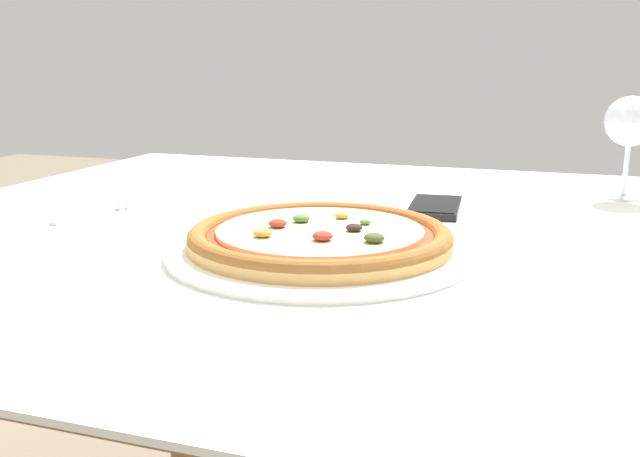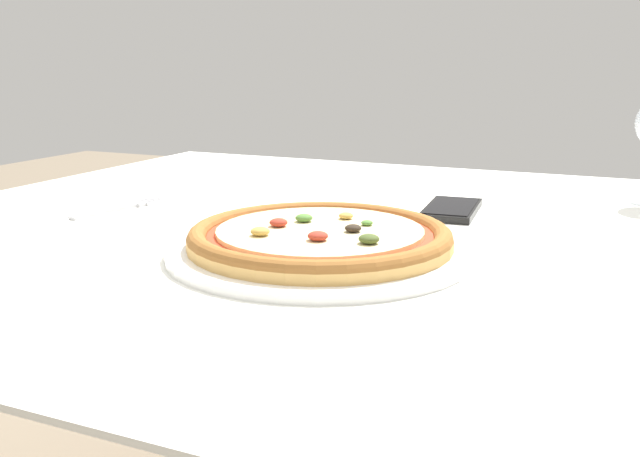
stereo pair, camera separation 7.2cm
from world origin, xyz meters
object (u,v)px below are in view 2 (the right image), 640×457
cell_phone (452,209)px  pizza_plate (320,240)px  dining_table (369,287)px  fork (123,207)px

cell_phone → pizza_plate: bearing=-106.6°
dining_table → cell_phone: bearing=61.0°
dining_table → fork: bearing=-174.4°
dining_table → fork: (-0.37, -0.04, 0.08)m
dining_table → fork: fork is taller
pizza_plate → fork: 0.38m
pizza_plate → dining_table: bearing=86.7°
fork → cell_phone: 0.48m
pizza_plate → fork: pizza_plate is taller
dining_table → cell_phone: cell_phone is taller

